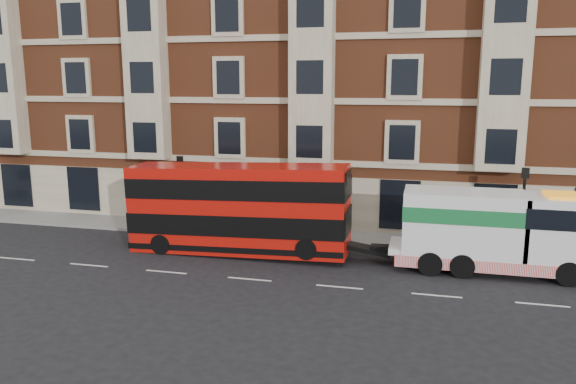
{
  "coord_description": "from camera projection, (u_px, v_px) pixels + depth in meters",
  "views": [
    {
      "loc": [
        7.31,
        -22.43,
        8.55
      ],
      "look_at": [
        0.76,
        4.0,
        3.2
      ],
      "focal_mm": 35.0,
      "sensor_mm": 36.0,
      "label": 1
    }
  ],
  "objects": [
    {
      "name": "ground",
      "position": [
        250.0,
        279.0,
        24.73
      ],
      "size": [
        120.0,
        120.0,
        0.0
      ],
      "primitive_type": "plane",
      "color": "black",
      "rests_on": "ground"
    },
    {
      "name": "pedestrian",
      "position": [
        131.0,
        207.0,
        34.08
      ],
      "size": [
        0.79,
        0.76,
        1.83
      ],
      "primitive_type": "imported",
      "rotation": [
        0.0,
        0.0,
        -0.69
      ],
      "color": "black",
      "rests_on": "sidewalk"
    },
    {
      "name": "tow_truck",
      "position": [
        491.0,
        230.0,
        25.35
      ],
      "size": [
        8.88,
        2.62,
        3.7
      ],
      "color": "white",
      "rests_on": "ground"
    },
    {
      "name": "lamp_post_east",
      "position": [
        523.0,
        205.0,
        27.29
      ],
      "size": [
        0.35,
        0.15,
        4.35
      ],
      "color": "black",
      "rests_on": "sidewalk"
    },
    {
      "name": "lamp_post_west",
      "position": [
        181.0,
        188.0,
        31.54
      ],
      "size": [
        0.35,
        0.15,
        4.35
      ],
      "color": "black",
      "rests_on": "sidewalk"
    },
    {
      "name": "victorian_terrace",
      "position": [
        324.0,
        59.0,
        36.96
      ],
      "size": [
        45.0,
        12.0,
        20.4
      ],
      "color": "brown",
      "rests_on": "ground"
    },
    {
      "name": "sidewalk",
      "position": [
        290.0,
        234.0,
        31.86
      ],
      "size": [
        90.0,
        3.0,
        0.15
      ],
      "primitive_type": "cube",
      "color": "slate",
      "rests_on": "ground"
    },
    {
      "name": "double_decker_bus",
      "position": [
        238.0,
        207.0,
        28.12
      ],
      "size": [
        11.09,
        2.54,
        4.49
      ],
      "color": "#BD120A",
      "rests_on": "ground"
    }
  ]
}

